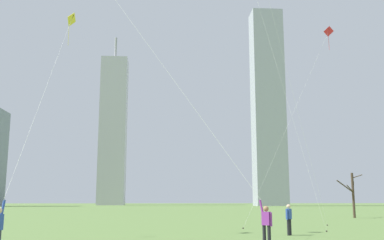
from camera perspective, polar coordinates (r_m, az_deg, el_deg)
name	(u,v)px	position (r m, az deg, el deg)	size (l,w,h in m)	color
kite_flyer_midfield_right_yellow	(11,190)	(17.93, -22.15, -8.28)	(0.49, 9.78, 12.74)	#33384C
kite_flyer_midfield_left_green	(229,169)	(19.37, 4.78, -6.28)	(11.92, 7.22, 19.89)	black
bystander_watching_nearby	(289,218)	(24.93, 12.30, -12.15)	(0.37, 0.41, 1.62)	black
distant_kite_high_overhead_red	(319,54)	(34.41, 15.94, 8.10)	(7.51, 1.63, 14.69)	red
bare_tree_right_of_center	(352,193)	(49.46, 19.85, -8.77)	(2.72, 3.27, 4.59)	#423326
skyline_wide_slab	(113,130)	(149.05, -10.06, -1.27)	(8.57, 7.44, 56.31)	#B2B2B7
skyline_short_annex	(268,106)	(135.06, 9.70, 1.80)	(9.11, 7.21, 58.83)	#9EA3AD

